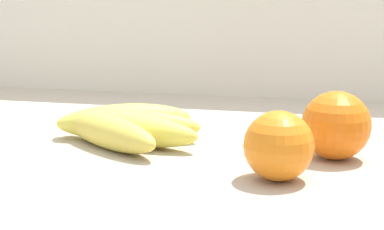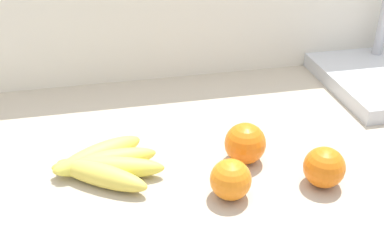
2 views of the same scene
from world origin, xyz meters
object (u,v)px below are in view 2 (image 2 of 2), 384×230
Objects in this scene: banana_bunch at (104,165)px; orange_front at (245,143)px; orange_back_left at (231,180)px; orange_right at (324,167)px.

banana_bunch is 2.65× the size of orange_front.
banana_bunch is 0.24m from orange_front.
orange_back_left is at bearing -27.03° from banana_bunch.
banana_bunch is at bearing 152.97° from orange_back_left.
banana_bunch is at bearing 164.01° from orange_right.
orange_right is (0.10, -0.09, -0.00)m from orange_front.
orange_front is (0.24, -0.01, 0.02)m from banana_bunch.
orange_right is (0.16, -0.00, 0.00)m from orange_back_left.
orange_right is at bearing -15.99° from banana_bunch.
orange_back_left is (-0.05, -0.09, -0.00)m from orange_front.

